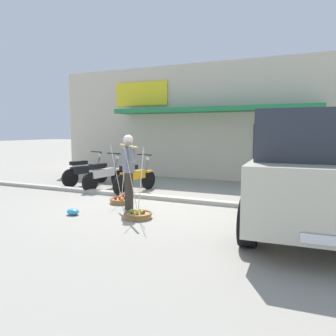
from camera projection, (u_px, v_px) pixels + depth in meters
ground_plane at (144, 205)px, 8.03m from camera, size 90.00×90.00×0.00m
sidewalk_curb at (156, 197)px, 8.66m from camera, size 20.00×0.24×0.10m
fruit_vendor at (129, 167)px, 7.38m from camera, size 1.10×1.10×1.70m
fruit_basket_left_side at (138, 214)px, 6.78m from camera, size 0.59×0.59×1.45m
fruit_basket_right_side at (122, 200)px, 8.18m from camera, size 0.59×0.59×1.45m
motorcycle_nearest_shop at (85, 171)px, 10.87m from camera, size 0.64×1.78×1.09m
motorcycle_second_in_row at (104, 175)px, 10.07m from camera, size 0.54×1.81×1.09m
motorcycle_third_in_row at (134, 177)px, 9.55m from camera, size 0.55×1.81×1.09m
parked_truck at (314, 173)px, 5.94m from camera, size 2.34×4.79×2.10m
storefront_building at (231, 123)px, 14.05m from camera, size 13.00×6.00×4.20m
plastic_litter_bag at (73, 212)px, 7.04m from camera, size 0.28×0.22×0.14m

